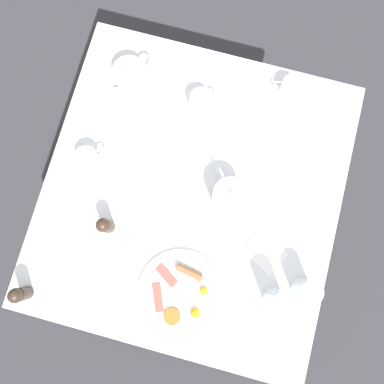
{
  "coord_description": "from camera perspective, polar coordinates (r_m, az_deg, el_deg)",
  "views": [
    {
      "loc": [
        -0.05,
        0.19,
        2.07
      ],
      "look_at": [
        0.0,
        0.0,
        0.79
      ],
      "focal_mm": 35.0,
      "sensor_mm": 36.0,
      "label": 1
    }
  ],
  "objects": [
    {
      "name": "teapot_far",
      "position": [
        1.4,
        -9.19,
        16.91
      ],
      "size": [
        0.11,
        0.19,
        0.13
      ],
      "rotation": [
        0.0,
        0.0,
        1.13
      ],
      "color": "white",
      "rests_on": "table"
    },
    {
      "name": "table",
      "position": [
        1.38,
        -0.0,
        -0.59
      ],
      "size": [
        1.03,
        1.08,
        0.77
      ],
      "color": "silver",
      "rests_on": "ground_plane"
    },
    {
      "name": "teacup_with_saucer_left",
      "position": [
        1.37,
        1.44,
        13.51
      ],
      "size": [
        0.13,
        0.13,
        0.07
      ],
      "color": "white",
      "rests_on": "table"
    },
    {
      "name": "ground_plane",
      "position": [
        2.08,
        -0.0,
        -3.4
      ],
      "size": [
        8.0,
        8.0,
        0.0
      ],
      "primitive_type": "plane",
      "color": "#333338"
    },
    {
      "name": "teapot_near",
      "position": [
        1.26,
        5.67,
        -0.57
      ],
      "size": [
        0.13,
        0.18,
        0.13
      ],
      "rotation": [
        0.0,
        0.0,
        2.19
      ],
      "color": "white",
      "rests_on": "table"
    },
    {
      "name": "water_glass_tall",
      "position": [
        1.29,
        17.02,
        -14.09
      ],
      "size": [
        0.07,
        0.07,
        0.13
      ],
      "color": "white",
      "rests_on": "table"
    },
    {
      "name": "napkin_folded",
      "position": [
        1.32,
        11.02,
        -8.93
      ],
      "size": [
        0.16,
        0.15,
        0.01
      ],
      "rotation": [
        0.0,
        0.0,
        2.63
      ],
      "color": "white",
      "rests_on": "table"
    },
    {
      "name": "teacup_with_saucer_right",
      "position": [
        1.35,
        -15.52,
        4.71
      ],
      "size": [
        0.13,
        0.13,
        0.07
      ],
      "color": "white",
      "rests_on": "table"
    },
    {
      "name": "fork_by_plate",
      "position": [
        1.31,
        -7.4,
        -2.0
      ],
      "size": [
        0.17,
        0.08,
        0.0
      ],
      "rotation": [
        0.0,
        0.0,
        1.18
      ],
      "color": "silver",
      "rests_on": "table"
    },
    {
      "name": "knife_by_plate",
      "position": [
        1.38,
        14.44,
        5.23
      ],
      "size": [
        0.1,
        0.2,
        0.0
      ],
      "rotation": [
        0.0,
        0.0,
        2.69
      ],
      "color": "silver",
      "rests_on": "table"
    },
    {
      "name": "salt_grinder",
      "position": [
        1.36,
        -24.79,
        -14.0
      ],
      "size": [
        0.05,
        0.05,
        0.11
      ],
      "color": "#38281E",
      "rests_on": "table"
    },
    {
      "name": "pepper_grinder",
      "position": [
        1.27,
        -13.13,
        -5.03
      ],
      "size": [
        0.05,
        0.05,
        0.11
      ],
      "color": "#38281E",
      "rests_on": "table"
    },
    {
      "name": "creamer_jug",
      "position": [
        1.44,
        14.64,
        15.26
      ],
      "size": [
        0.09,
        0.07,
        0.06
      ],
      "color": "white",
      "rests_on": "table"
    },
    {
      "name": "water_glass_short",
      "position": [
        1.26,
        12.98,
        -15.83
      ],
      "size": [
        0.07,
        0.07,
        0.16
      ],
      "color": "white",
      "rests_on": "table"
    },
    {
      "name": "breakfast_plate",
      "position": [
        1.3,
        -1.55,
        -15.25
      ],
      "size": [
        0.3,
        0.3,
        0.04
      ],
      "color": "white",
      "rests_on": "table"
    }
  ]
}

